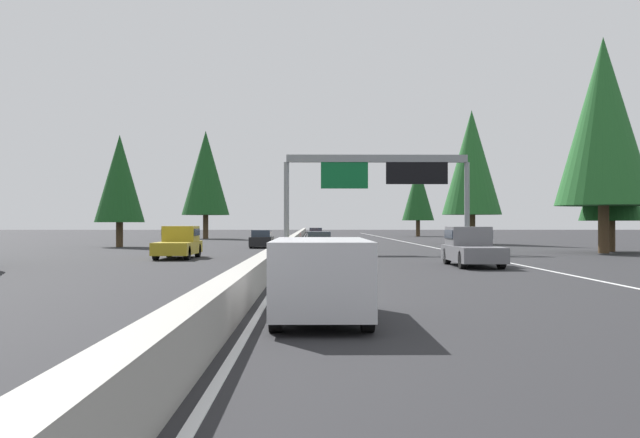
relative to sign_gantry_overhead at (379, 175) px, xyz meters
The scene contains 17 objects.
ground_plane 14.38m from the sign_gantry_overhead, 26.86° to the left, with size 320.00×320.00×0.00m, color #262628.
median_barrier 32.90m from the sign_gantry_overhead, 11.22° to the left, with size 180.00×0.56×0.90m, color #9E9B93.
shoulder_stripe_right 23.21m from the sign_gantry_overhead, 14.05° to the right, with size 160.00×0.16×0.01m, color silver.
shoulder_stripe_median 23.28m from the sign_gantry_overhead, 14.78° to the left, with size 160.00×0.16×0.01m, color silver.
sign_gantry_overhead is the anchor object (origin of this frame).
minivan_distant_b 34.58m from the sign_gantry_overhead, behind, with size 5.00×1.95×1.69m.
pickup_mid_right 15.87m from the sign_gantry_overhead, 168.84° to the right, with size 5.60×2.00×1.86m.
sedan_mid_center 6.20m from the sign_gantry_overhead, 92.26° to the left, with size 4.40×1.80×1.47m.
sedan_far_center 40.11m from the sign_gantry_overhead, ahead, with size 4.40×1.80×1.47m.
oncoming_near 14.45m from the sign_gantry_overhead, 39.72° to the left, with size 4.40×1.80×1.47m.
oncoming_far 14.88m from the sign_gantry_overhead, 119.88° to the left, with size 5.60×2.00×1.86m.
conifer_right_near 15.52m from the sign_gantry_overhead, 92.23° to the right, with size 6.44×6.44×14.64m.
conifer_right_mid 16.93m from the sign_gantry_overhead, 82.32° to the right, with size 4.41×4.41×10.03m.
conifer_right_far 23.48m from the sign_gantry_overhead, 27.76° to the right, with size 5.72×5.72×13.00m.
conifer_right_distant 62.87m from the sign_gantry_overhead, 10.71° to the right, with size 4.92×4.92×11.17m.
conifer_left_mid 24.50m from the sign_gantry_overhead, 59.02° to the left, with size 4.22×4.22×9.58m.
conifer_left_far 49.26m from the sign_gantry_overhead, 22.14° to the left, with size 6.22×6.22×14.13m.
Camera 1 is at (-1.11, -1.45, 2.03)m, focal length 40.67 mm.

